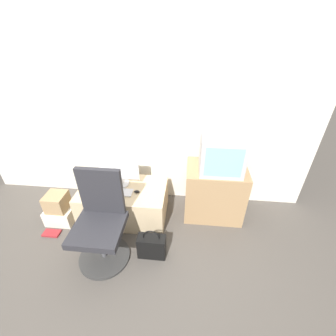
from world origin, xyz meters
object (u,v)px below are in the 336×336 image
at_px(crt_tv, 222,153).
at_px(cardboard_box_lower, 61,214).
at_px(mouse, 137,192).
at_px(office_chair, 101,225).
at_px(main_monitor, 118,171).
at_px(book, 52,233).
at_px(handbag, 152,246).
at_px(keyboard, 119,192).

relative_size(crt_tv, cardboard_box_lower, 1.44).
height_order(mouse, crt_tv, crt_tv).
relative_size(office_chair, cardboard_box_lower, 3.01).
height_order(crt_tv, office_chair, crt_tv).
height_order(main_monitor, mouse, main_monitor).
xyz_separation_m(crt_tv, book, (-1.96, -0.56, -0.90)).
bearing_deg(crt_tv, office_chair, -148.65).
bearing_deg(main_monitor, office_chair, -90.40).
distance_m(crt_tv, handbag, 1.27).
xyz_separation_m(keyboard, cardboard_box_lower, (-0.76, -0.10, -0.35)).
height_order(crt_tv, cardboard_box_lower, crt_tv).
distance_m(crt_tv, cardboard_box_lower, 2.12).
relative_size(crt_tv, handbag, 1.28).
bearing_deg(mouse, book, -160.80).
distance_m(keyboard, office_chair, 0.51).
bearing_deg(handbag, book, 172.65).
bearing_deg(keyboard, mouse, 5.87).
xyz_separation_m(main_monitor, crt_tv, (1.21, 0.06, 0.28)).
height_order(mouse, book, mouse).
relative_size(main_monitor, office_chair, 0.51).
distance_m(main_monitor, keyboard, 0.26).
bearing_deg(main_monitor, crt_tv, 2.78).
xyz_separation_m(mouse, cardboard_box_lower, (-0.98, -0.12, -0.35)).
bearing_deg(main_monitor, keyboard, -78.62).
bearing_deg(office_chair, crt_tv, 31.35).
height_order(keyboard, office_chair, office_chair).
relative_size(crt_tv, book, 2.41).
xyz_separation_m(mouse, office_chair, (-0.25, -0.53, -0.02)).
bearing_deg(handbag, office_chair, -177.84).
xyz_separation_m(keyboard, crt_tv, (1.17, 0.23, 0.47)).
bearing_deg(handbag, cardboard_box_lower, 162.31).
xyz_separation_m(office_chair, cardboard_box_lower, (-0.72, 0.41, -0.33)).
distance_m(office_chair, handbag, 0.58).
relative_size(mouse, office_chair, 0.07).
height_order(keyboard, book, keyboard).
distance_m(mouse, office_chair, 0.59).
distance_m(crt_tv, office_chair, 1.50).
xyz_separation_m(main_monitor, cardboard_box_lower, (-0.73, -0.27, -0.54)).
xyz_separation_m(mouse, handbag, (0.25, -0.51, -0.31)).
bearing_deg(cardboard_box_lower, mouse, 6.92).
height_order(main_monitor, cardboard_box_lower, main_monitor).
distance_m(main_monitor, handbag, 0.96).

